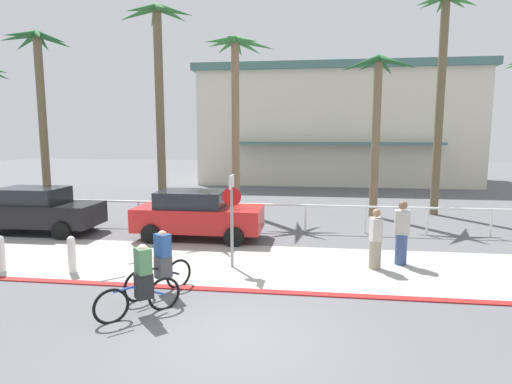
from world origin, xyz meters
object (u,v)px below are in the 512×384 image
Objects in this scene: pedestrian_0 at (402,235)px; palm_tree_1 at (39,81)px; palm_tree_3 at (236,80)px; stop_sign_bike_lane at (232,208)px; bollard_2 at (1,254)px; palm_tree_2 at (159,68)px; pedestrian_1 at (375,242)px; palm_tree_4 at (377,100)px; car_red_1 at (197,214)px; car_black_0 at (38,210)px; cyclist_blue_0 at (141,282)px; palm_tree_5 at (443,54)px; cyclist_black_1 at (161,264)px; bollard_0 at (72,254)px.

palm_tree_1 is at bearing 157.53° from pedestrian_0.
palm_tree_3 is (8.76, 1.34, 0.07)m from palm_tree_1.
bollard_2 is (-6.00, -1.22, -1.16)m from stop_sign_bike_lane.
pedestrian_0 is (8.98, -5.65, -5.55)m from palm_tree_2.
pedestrian_1 reaches higher than bollard_2.
palm_tree_4 is 9.25m from car_red_1.
palm_tree_3 is 1.82× the size of car_red_1.
car_black_0 is 2.41× the size of pedestrian_0.
palm_tree_4 is at bearing 61.33° from cyclist_blue_0.
cyclist_blue_0 is at bearing -43.69° from car_black_0.
palm_tree_5 reaches higher than palm_tree_1.
car_red_1 is at bearing 95.16° from cyclist_blue_0.
pedestrian_1 is (13.99, -6.58, -5.23)m from palm_tree_1.
car_red_1 is at bearing -143.91° from palm_tree_4.
car_black_0 and car_red_1 have the same top height.
bollard_2 is at bearing -168.97° from pedestrian_0.
pedestrian_1 reaches higher than cyclist_black_1.
bollard_0 and bollard_2 have the same top height.
palm_tree_2 is 5.40× the size of pedestrian_1.
pedestrian_0 is (-0.20, -7.02, -4.22)m from palm_tree_4.
pedestrian_1 is at bearing 9.95° from bollard_0.
bollard_0 is 0.11× the size of palm_tree_2.
car_black_0 is (-3.77, 4.10, 0.35)m from bollard_0.
bollard_2 is 0.55× the size of pedestrian_0.
cyclist_black_1 is at bearing -9.96° from bollard_2.
cyclist_blue_0 and cyclist_black_1 have the same top height.
palm_tree_1 is at bearing 134.48° from cyclist_black_1.
car_red_1 is at bearing 60.36° from bollard_0.
stop_sign_bike_lane is at bearing 58.31° from cyclist_black_1.
palm_tree_5 reaches higher than cyclist_black_1.
cyclist_blue_0 is at bearing -84.84° from car_red_1.
palm_tree_2 is (1.66, 7.73, 5.89)m from bollard_2.
stop_sign_bike_lane is at bearing -59.10° from car_red_1.
palm_tree_3 reaches higher than cyclist_black_1.
cyclist_blue_0 is at bearing -49.04° from palm_tree_1.
bollard_0 is 8.11m from pedestrian_1.
palm_tree_2 is at bearing 44.00° from car_black_0.
palm_tree_1 is at bearing 175.50° from palm_tree_2.
pedestrian_1 is at bearing -36.72° from palm_tree_2.
palm_tree_2 is 4.93× the size of pedestrian_0.
car_red_1 is at bearing -25.39° from palm_tree_1.
car_black_0 reaches higher than cyclist_blue_0.
stop_sign_bike_lane is 0.27× the size of palm_tree_5.
cyclist_blue_0 is at bearing -110.87° from stop_sign_bike_lane.
cyclist_black_1 is (8.85, -9.01, -5.30)m from palm_tree_1.
pedestrian_0 is at bearing -110.90° from palm_tree_5.
car_black_0 is at bearing -159.96° from palm_tree_5.
palm_tree_2 is 2.04× the size of car_red_1.
cyclist_blue_0 is at bearing -126.55° from palm_tree_5.
car_red_1 is 6.31m from cyclist_blue_0.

